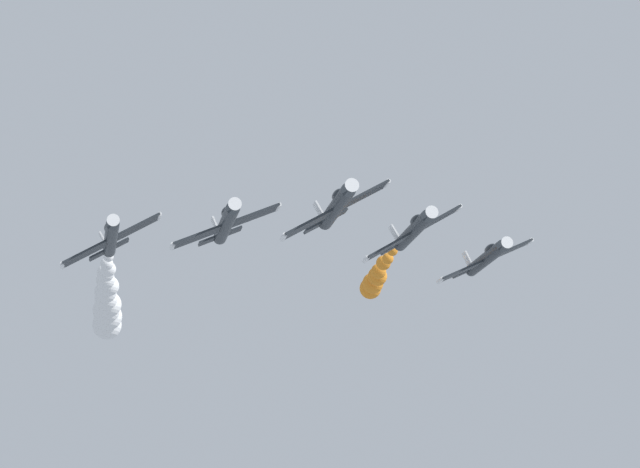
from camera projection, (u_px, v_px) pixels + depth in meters
name	position (u px, v px, depth m)	size (l,w,h in m)	color
airplane_lead	(336.00, 206.00, 97.20)	(8.44, 10.35, 5.13)	#23282D
airplane_left_inner	(414.00, 230.00, 105.64)	(8.37, 10.35, 5.25)	#23282D
smoke_trail_left_inner	(375.00, 279.00, 121.15)	(2.41, 13.93, 2.17)	orange
airplane_right_inner	(226.00, 223.00, 102.99)	(8.89, 10.35, 4.18)	#23282D
airplane_left_outer	(487.00, 258.00, 113.78)	(8.80, 10.35, 4.40)	#23282D
airplane_right_outer	(111.00, 237.00, 108.82)	(8.40, 10.35, 5.20)	#23282D
smoke_trail_right_outer	(107.00, 306.00, 128.78)	(3.10, 21.49, 4.44)	white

